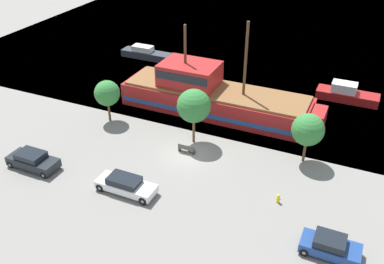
{
  "coord_description": "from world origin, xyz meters",
  "views": [
    {
      "loc": [
        13.66,
        -29.03,
        21.82
      ],
      "look_at": [
        -0.31,
        2.0,
        1.2
      ],
      "focal_mm": 40.0,
      "sensor_mm": 36.0,
      "label": 1
    }
  ],
  "objects_px": {
    "moored_boat_dockside": "(146,53)",
    "parked_car_curb_rear": "(33,160)",
    "pirate_ship": "(212,96)",
    "parked_car_curb_front": "(126,185)",
    "fire_hydrant": "(278,198)",
    "bench_promenade_east": "(186,149)",
    "moored_boat_outer": "(347,94)",
    "parked_car_curb_mid": "(330,246)"
  },
  "relations": [
    {
      "from": "moored_boat_dockside",
      "to": "parked_car_curb_rear",
      "type": "relative_size",
      "value": 1.55
    },
    {
      "from": "pirate_ship",
      "to": "parked_car_curb_rear",
      "type": "height_order",
      "value": "pirate_ship"
    },
    {
      "from": "parked_car_curb_rear",
      "to": "parked_car_curb_front",
      "type": "bearing_deg",
      "value": 2.73
    },
    {
      "from": "pirate_ship",
      "to": "parked_car_curb_front",
      "type": "xyz_separation_m",
      "value": [
        -1.12,
        -15.5,
        -1.08
      ]
    },
    {
      "from": "moored_boat_dockside",
      "to": "fire_hydrant",
      "type": "bearing_deg",
      "value": -42.52
    },
    {
      "from": "fire_hydrant",
      "to": "bench_promenade_east",
      "type": "relative_size",
      "value": 0.49
    },
    {
      "from": "parked_car_curb_rear",
      "to": "moored_boat_dockside",
      "type": "bearing_deg",
      "value": 98.36
    },
    {
      "from": "parked_car_curb_front",
      "to": "pirate_ship",
      "type": "bearing_deg",
      "value": 85.88
    },
    {
      "from": "bench_promenade_east",
      "to": "pirate_ship",
      "type": "bearing_deg",
      "value": 96.24
    },
    {
      "from": "moored_boat_outer",
      "to": "parked_car_curb_mid",
      "type": "bearing_deg",
      "value": -85.43
    },
    {
      "from": "pirate_ship",
      "to": "parked_car_curb_front",
      "type": "bearing_deg",
      "value": -94.12
    },
    {
      "from": "pirate_ship",
      "to": "bench_promenade_east",
      "type": "relative_size",
      "value": 13.59
    },
    {
      "from": "parked_car_curb_mid",
      "to": "parked_car_curb_rear",
      "type": "xyz_separation_m",
      "value": [
        -24.88,
        -0.39,
        0.03
      ]
    },
    {
      "from": "moored_boat_outer",
      "to": "bench_promenade_east",
      "type": "distance_m",
      "value": 20.7
    },
    {
      "from": "pirate_ship",
      "to": "parked_car_curb_front",
      "type": "distance_m",
      "value": 15.58
    },
    {
      "from": "pirate_ship",
      "to": "parked_car_curb_rear",
      "type": "xyz_separation_m",
      "value": [
        -10.17,
        -15.94,
        -1.04
      ]
    },
    {
      "from": "parked_car_curb_front",
      "to": "parked_car_curb_rear",
      "type": "relative_size",
      "value": 1.09
    },
    {
      "from": "moored_boat_outer",
      "to": "parked_car_curb_mid",
      "type": "distance_m",
      "value": 24.13
    },
    {
      "from": "moored_boat_dockside",
      "to": "bench_promenade_east",
      "type": "bearing_deg",
      "value": -51.71
    },
    {
      "from": "parked_car_curb_mid",
      "to": "parked_car_curb_rear",
      "type": "bearing_deg",
      "value": -179.09
    },
    {
      "from": "moored_boat_dockside",
      "to": "parked_car_curb_rear",
      "type": "distance_m",
      "value": 26.74
    },
    {
      "from": "moored_boat_outer",
      "to": "bench_promenade_east",
      "type": "bearing_deg",
      "value": -124.99
    },
    {
      "from": "parked_car_curb_rear",
      "to": "pirate_ship",
      "type": "bearing_deg",
      "value": 57.46
    },
    {
      "from": "moored_boat_dockside",
      "to": "parked_car_curb_front",
      "type": "relative_size",
      "value": 1.43
    },
    {
      "from": "parked_car_curb_rear",
      "to": "moored_boat_outer",
      "type": "bearing_deg",
      "value": 46.8
    },
    {
      "from": "pirate_ship",
      "to": "moored_boat_outer",
      "type": "bearing_deg",
      "value": 33.64
    },
    {
      "from": "pirate_ship",
      "to": "bench_promenade_east",
      "type": "bearing_deg",
      "value": -83.76
    },
    {
      "from": "moored_boat_dockside",
      "to": "parked_car_curb_rear",
      "type": "bearing_deg",
      "value": -81.64
    },
    {
      "from": "pirate_ship",
      "to": "fire_hydrant",
      "type": "xyz_separation_m",
      "value": [
        10.28,
        -11.79,
        -1.36
      ]
    },
    {
      "from": "parked_car_curb_front",
      "to": "parked_car_curb_mid",
      "type": "distance_m",
      "value": 15.83
    },
    {
      "from": "parked_car_curb_rear",
      "to": "fire_hydrant",
      "type": "bearing_deg",
      "value": 11.45
    },
    {
      "from": "parked_car_curb_mid",
      "to": "fire_hydrant",
      "type": "xyz_separation_m",
      "value": [
        -4.43,
        3.75,
        -0.29
      ]
    },
    {
      "from": "bench_promenade_east",
      "to": "moored_boat_outer",
      "type": "bearing_deg",
      "value": 55.01
    },
    {
      "from": "pirate_ship",
      "to": "parked_car_curb_mid",
      "type": "height_order",
      "value": "pirate_ship"
    },
    {
      "from": "pirate_ship",
      "to": "moored_boat_outer",
      "type": "height_order",
      "value": "pirate_ship"
    },
    {
      "from": "fire_hydrant",
      "to": "moored_boat_outer",
      "type": "bearing_deg",
      "value": 82.96
    },
    {
      "from": "parked_car_curb_mid",
      "to": "moored_boat_dockside",
      "type": "bearing_deg",
      "value": 137.82
    },
    {
      "from": "bench_promenade_east",
      "to": "parked_car_curb_front",
      "type": "bearing_deg",
      "value": -106.11
    },
    {
      "from": "parked_car_curb_mid",
      "to": "moored_boat_outer",
      "type": "bearing_deg",
      "value": 94.57
    },
    {
      "from": "parked_car_curb_front",
      "to": "fire_hydrant",
      "type": "xyz_separation_m",
      "value": [
        11.4,
        3.71,
        -0.28
      ]
    },
    {
      "from": "pirate_ship",
      "to": "moored_boat_dockside",
      "type": "distance_m",
      "value": 17.59
    },
    {
      "from": "pirate_ship",
      "to": "bench_promenade_east",
      "type": "xyz_separation_m",
      "value": [
        0.92,
        -8.45,
        -1.34
      ]
    }
  ]
}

